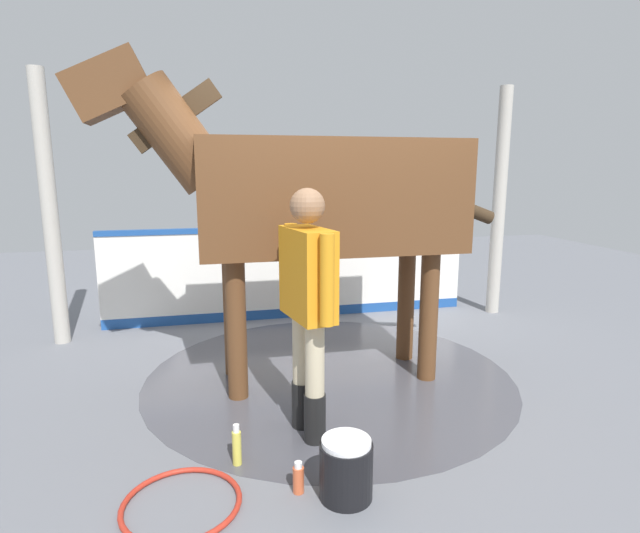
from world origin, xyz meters
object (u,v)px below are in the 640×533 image
object	(u,v)px
bottle_spray	(298,478)
handler	(308,297)
wash_bucket	(346,469)
horse	(316,196)
hose_coil	(182,503)
bottle_shampoo	(237,446)

from	to	relation	value
bottle_spray	handler	bearing A→B (deg)	73.14
wash_bucket	bottle_spray	xyz separation A→B (m)	(-0.25, 0.10, -0.09)
bottle_spray	horse	bearing A→B (deg)	73.76
hose_coil	wash_bucket	bearing A→B (deg)	-7.91
handler	hose_coil	bearing A→B (deg)	-155.80
wash_bucket	bottle_shampoo	world-z (taller)	wash_bucket
bottle_spray	hose_coil	world-z (taller)	bottle_spray
handler	wash_bucket	size ratio (longest dim) A/B	4.84
handler	hose_coil	size ratio (longest dim) A/B	2.58
horse	wash_bucket	bearing A→B (deg)	83.09
bottle_spray	bottle_shampoo	bearing A→B (deg)	131.82
handler	bottle_spray	size ratio (longest dim) A/B	9.01
horse	handler	distance (m)	1.16
wash_bucket	hose_coil	distance (m)	0.93
horse	bottle_shampoo	size ratio (longest dim) A/B	13.06
handler	bottle_spray	world-z (taller)	handler
bottle_spray	hose_coil	size ratio (longest dim) A/B	0.29
wash_bucket	bottle_spray	bearing A→B (deg)	158.54
bottle_spray	wash_bucket	bearing A→B (deg)	-21.46
hose_coil	horse	bearing A→B (deg)	54.40
wash_bucket	bottle_spray	distance (m)	0.29
handler	bottle_shampoo	distance (m)	1.04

